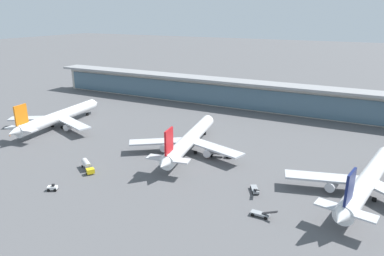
% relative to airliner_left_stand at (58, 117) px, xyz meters
% --- Properties ---
extents(ground_plane, '(1200.00, 1200.00, 0.00)m').
position_rel_airliner_left_stand_xyz_m(ground_plane, '(64.37, -10.44, -4.80)').
color(ground_plane, '#515154').
extents(airliner_left_stand, '(43.83, 57.29, 15.25)m').
position_rel_airliner_left_stand_xyz_m(airliner_left_stand, '(0.00, 0.00, 0.00)').
color(airliner_left_stand, white).
rests_on(airliner_left_stand, ground).
extents(airliner_centre_stand, '(43.52, 57.15, 15.25)m').
position_rel_airliner_left_stand_xyz_m(airliner_centre_stand, '(66.79, 0.59, 0.00)').
color(airliner_centre_stand, white).
rests_on(airliner_centre_stand, ground).
extents(airliner_right_stand, '(43.31, 57.00, 15.25)m').
position_rel_airliner_left_stand_xyz_m(airliner_right_stand, '(127.07, -6.82, 0.00)').
color(airliner_right_stand, white).
rests_on(airliner_right_stand, ground).
extents(service_truck_near_nose_yellow, '(8.44, 6.58, 2.95)m').
position_rel_airliner_left_stand_xyz_m(service_truck_near_nose_yellow, '(44.30, -29.50, -3.10)').
color(service_truck_near_nose_yellow, yellow).
rests_on(service_truck_near_nose_yellow, ground).
extents(service_truck_under_wing_grey, '(6.82, 2.00, 2.70)m').
position_rel_airliner_left_stand_xyz_m(service_truck_under_wing_grey, '(103.85, -30.67, -3.99)').
color(service_truck_under_wing_grey, gray).
rests_on(service_truck_under_wing_grey, ground).
extents(service_truck_mid_apron_grey, '(8.88, 4.67, 2.95)m').
position_rel_airliner_left_stand_xyz_m(service_truck_mid_apron_grey, '(78.93, 1.23, -3.10)').
color(service_truck_mid_apron_grey, gray).
rests_on(service_truck_mid_apron_grey, ground).
extents(service_truck_by_tail_white, '(3.33, 2.85, 2.05)m').
position_rel_airliner_left_stand_xyz_m(service_truck_by_tail_white, '(45.19, -45.02, -3.93)').
color(service_truck_by_tail_white, silver).
rests_on(service_truck_by_tail_white, ground).
extents(service_truck_at_far_stand_grey, '(4.44, 6.62, 2.70)m').
position_rel_airliner_left_stand_xyz_m(service_truck_at_far_stand_grey, '(98.41, -18.62, -3.99)').
color(service_truck_at_far_stand_grey, gray).
rests_on(service_truck_at_far_stand_grey, ground).
extents(terminal_building, '(250.73, 12.80, 15.20)m').
position_rel_airliner_left_stand_xyz_m(terminal_building, '(64.37, 70.63, 3.06)').
color(terminal_building, beige).
rests_on(terminal_building, ground).
extents(safety_cone_alpha, '(0.62, 0.62, 0.70)m').
position_rel_airliner_left_stand_xyz_m(safety_cone_alpha, '(-9.06, -18.74, -4.49)').
color(safety_cone_alpha, orange).
rests_on(safety_cone_alpha, ground).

